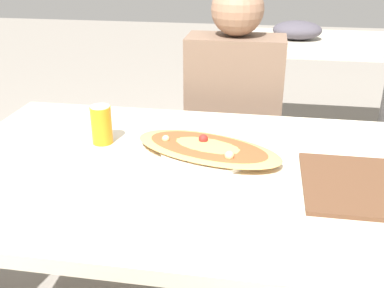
{
  "coord_description": "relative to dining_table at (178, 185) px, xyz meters",
  "views": [
    {
      "loc": [
        0.23,
        -1.14,
        1.35
      ],
      "look_at": [
        0.04,
        0.02,
        0.81
      ],
      "focal_mm": 42.0,
      "sensor_mm": 36.0,
      "label": 1
    }
  ],
  "objects": [
    {
      "name": "dining_table",
      "position": [
        0.0,
        0.0,
        0.0
      ],
      "size": [
        1.4,
        0.92,
        0.75
      ],
      "color": "beige",
      "rests_on": "ground_plane"
    },
    {
      "name": "chair_far_seated",
      "position": [
        0.11,
        0.78,
        -0.21
      ],
      "size": [
        0.4,
        0.4,
        0.83
      ],
      "rotation": [
        0.0,
        0.0,
        3.14
      ],
      "color": "#3F2D1E",
      "rests_on": "ground_plane"
    },
    {
      "name": "person_seated",
      "position": [
        0.11,
        0.68,
        0.02
      ],
      "size": [
        0.4,
        0.24,
        1.21
      ],
      "rotation": [
        0.0,
        0.0,
        3.14
      ],
      "color": "#2D2D38",
      "rests_on": "ground_plane"
    },
    {
      "name": "pizza_main",
      "position": [
        0.07,
        0.08,
        0.09
      ],
      "size": [
        0.51,
        0.35,
        0.05
      ],
      "color": "white",
      "rests_on": "dining_table"
    },
    {
      "name": "soda_can",
      "position": [
        -0.27,
        0.12,
        0.13
      ],
      "size": [
        0.07,
        0.07,
        0.12
      ],
      "color": "orange",
      "rests_on": "dining_table"
    },
    {
      "name": "serving_tray",
      "position": [
        0.56,
        -0.04,
        0.07
      ],
      "size": [
        0.41,
        0.33,
        0.01
      ],
      "color": "brown",
      "rests_on": "dining_table"
    },
    {
      "name": "background_table",
      "position": [
        0.61,
        1.93,
        0.01
      ],
      "size": [
        1.1,
        0.8,
        0.87
      ],
      "color": "beige",
      "rests_on": "ground_plane"
    }
  ]
}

